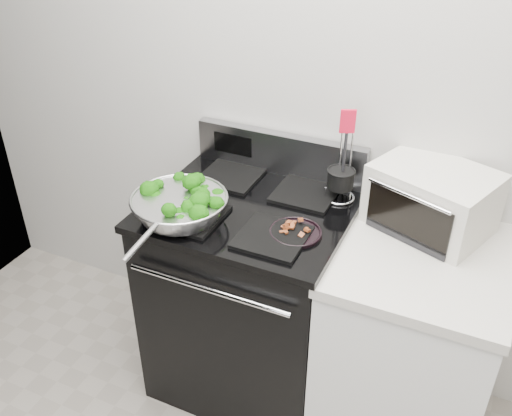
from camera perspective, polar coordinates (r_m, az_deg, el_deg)
The scene contains 8 objects.
back_wall at distance 2.26m, azimuth 10.13°, elevation 11.38°, with size 4.00×0.02×2.70m, color beige.
gas_range at distance 2.52m, azimuth -0.52°, elevation -8.64°, with size 0.79×0.69×1.13m.
counter at distance 2.40m, azimuth 14.81°, elevation -13.37°, with size 0.62×0.68×0.92m.
skillet at distance 2.16m, azimuth -7.68°, elevation 0.26°, with size 0.37×0.59×0.08m.
broccoli_pile at distance 2.15m, azimuth -7.70°, elevation 0.75°, with size 0.29×0.29×0.10m, color #093404, non-canonical shape.
bacon_plate at distance 2.07m, azimuth 3.98°, elevation -2.21°, with size 0.19×0.19×0.04m.
utensil_holder at distance 2.28m, azimuth 8.43°, elevation 2.45°, with size 0.13×0.13×0.39m.
toaster_oven at distance 2.21m, azimuth 17.18°, elevation 0.88°, with size 0.50×0.44×0.24m.
Camera 1 is at (0.52, -0.31, 2.14)m, focal length 40.00 mm.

